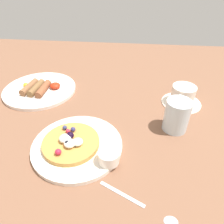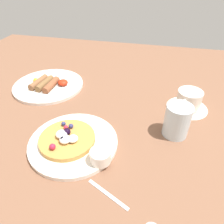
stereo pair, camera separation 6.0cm
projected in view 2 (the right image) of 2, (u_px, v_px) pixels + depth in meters
ground_plane at (102, 124)px, 65.43cm from camera, size 165.64×149.26×3.00cm
pancake_plate at (74, 142)px, 56.16cm from camera, size 24.24×24.24×1.23cm
pancake_with_berries at (67, 139)px, 55.07cm from camera, size 15.11×15.11×3.30cm
syrup_ramekin at (100, 156)px, 49.25cm from camera, size 5.09×5.09×3.25cm
breakfast_plate at (49, 85)px, 81.32cm from camera, size 27.13×27.13×1.15cm
fried_breakfast at (46, 83)px, 79.25cm from camera, size 16.77×10.50×2.71cm
coffee_saucer at (187, 107)px, 69.64cm from camera, size 13.57×13.57×0.70cm
coffee_cup at (189, 99)px, 67.45cm from camera, size 8.00×10.51×6.02cm
teaspoon at (133, 212)px, 41.03cm from camera, size 16.46×8.63×0.60cm
water_glass at (177, 121)px, 56.96cm from camera, size 7.20×7.20×9.67cm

